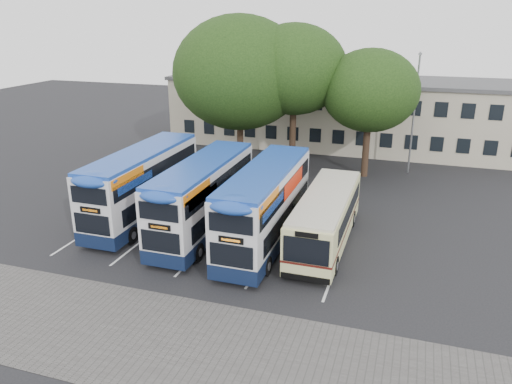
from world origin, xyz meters
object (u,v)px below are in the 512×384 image
Objects in this scene: tree_left at (239,73)px; bus_dd_mid at (204,194)px; tree_right at (370,91)px; bus_dd_left at (143,182)px; lamp_post at (415,107)px; bus_dd_right at (265,203)px; tree_mid at (294,69)px; bus_single at (326,216)px.

bus_dd_mid is at bearing -79.09° from tree_left.
bus_dd_left is at bearing -132.53° from tree_right.
bus_dd_right is (-6.81, -15.63, -2.78)m from lamp_post.
tree_left reaches higher than bus_dd_left.
bus_dd_left is at bearing -114.85° from tree_mid.
tree_right reaches higher than bus_dd_left.
tree_left is at bearing 81.63° from bus_dd_left.
bus_single is (5.05, -12.76, -6.13)m from tree_mid.
tree_mid is 15.03m from bus_single.
tree_mid reaches higher than bus_single.
tree_mid is 1.10× the size of bus_dd_right.
tree_right is 1.00× the size of bus_single.
tree_right is 13.59m from bus_single.
tree_mid is at bearing 65.15° from bus_dd_left.
tree_right is at bearing -0.75° from tree_mid.
bus_dd_left is at bearing 179.44° from bus_single.
tree_right is (9.77, 0.59, -0.99)m from tree_left.
tree_mid reaches higher than bus_dd_mid.
bus_dd_left reaches higher than bus_single.
bus_dd_mid is (-10.45, -15.34, -2.81)m from lamp_post.
bus_single is at bearing -0.56° from bus_dd_left.
lamp_post is 0.82× the size of tree_mid.
bus_dd_mid is at bearing -118.65° from tree_right.
lamp_post is 9.40m from tree_mid.
bus_dd_right is at bearing -4.50° from bus_dd_mid.
tree_left is 1.24× the size of bus_single.
lamp_post is at bearing 11.20° from tree_left.
tree_left is 4.16m from tree_mid.
tree_right is 15.80m from bus_dd_mid.
lamp_post reaches higher than bus_dd_right.
bus_single is at bearing -52.88° from tree_left.
tree_right is 14.74m from bus_dd_right.
bus_dd_right is at bearing -64.95° from tree_left.
tree_left reaches higher than lamp_post.
bus_dd_mid is (-1.63, -13.45, -5.46)m from tree_mid.
bus_dd_left is 7.95m from bus_dd_right.
tree_right is 0.94× the size of bus_dd_right.
tree_mid is at bearing 179.25° from tree_right.
tree_left is at bearing 115.05° from bus_dd_right.
lamp_post reaches higher than bus_single.
bus_dd_left reaches higher than bus_dd_mid.
bus_single is (10.91, -0.11, -0.72)m from bus_dd_left.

